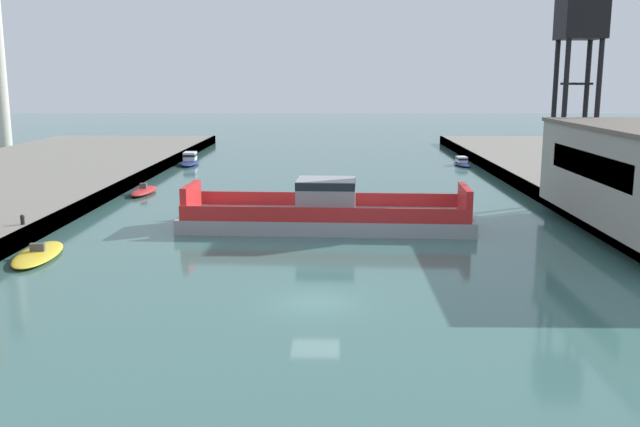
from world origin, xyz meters
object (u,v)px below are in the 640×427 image
Objects in this scene: moored_boat_near_right at (38,254)px; moored_boat_near_left at (144,191)px; chain_ferry at (326,213)px; crane_tower at (580,38)px; moored_boat_mid_right at (462,162)px; moored_boat_mid_left at (190,160)px.

moored_boat_near_left is at bearing 89.74° from moored_boat_near_right.
crane_tower reaches higher than chain_ferry.
moored_boat_mid_right is at bearing 65.80° from chain_ferry.
chain_ferry is 3.25× the size of moored_boat_mid_left.
chain_ferry is at bearing 27.09° from moored_boat_near_right.
moored_boat_near_left reaches higher than moored_boat_near_right.
crane_tower is at bearing -9.52° from moored_boat_near_left.
chain_ferry reaches higher than moored_boat_near_left.
chain_ferry is at bearing -64.82° from moored_boat_mid_left.
crane_tower is at bearing 24.60° from moored_boat_near_right.
moored_boat_mid_left reaches higher than moored_boat_near_right.
moored_boat_mid_left is at bearing 115.18° from chain_ferry.
moored_boat_near_left is 43.05m from crane_tower.
moored_boat_mid_right is (36.09, 23.80, 0.13)m from moored_boat_near_left.
chain_ferry is 4.08× the size of moored_boat_mid_right.
moored_boat_near_right is at bearing -90.26° from moored_boat_near_left.
moored_boat_mid_left is 36.30m from moored_boat_mid_right.
moored_boat_mid_left reaches higher than moored_boat_mid_right.
chain_ferry is 3.01× the size of moored_boat_near_right.
moored_boat_near_left is at bearing 139.68° from chain_ferry.
moored_boat_mid_right is at bearing -0.20° from moored_boat_mid_left.
moored_boat_mid_left reaches higher than moored_boat_near_left.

